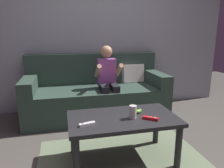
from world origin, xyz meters
name	(u,v)px	position (x,y,z in m)	size (l,w,h in m)	color
wall_back	(101,31)	(0.00, 1.86, 1.25)	(4.24, 0.05, 2.50)	#999EA8
couch	(97,94)	(-0.15, 1.48, 0.32)	(2.02, 0.80, 0.91)	#2D4238
person_seated_on_couch	(108,79)	(-0.01, 1.29, 0.59)	(0.36, 0.44, 1.04)	black
coffee_table	(123,124)	(-0.10, 0.24, 0.38)	(1.01, 0.57, 0.45)	#232326
area_rug	(122,159)	(-0.10, 0.24, 0.00)	(1.61, 1.08, 0.01)	#6B7A5B
game_remote_red_near_edge	(151,118)	(0.13, 0.12, 0.46)	(0.13, 0.11, 0.03)	red
nunchuk_lime	(139,111)	(0.08, 0.30, 0.47)	(0.10, 0.09, 0.05)	#72C638
game_remote_white_far_corner	(87,124)	(-0.44, 0.13, 0.46)	(0.14, 0.07, 0.03)	white
soda_can	(133,112)	(-0.02, 0.19, 0.51)	(0.07, 0.07, 0.12)	silver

